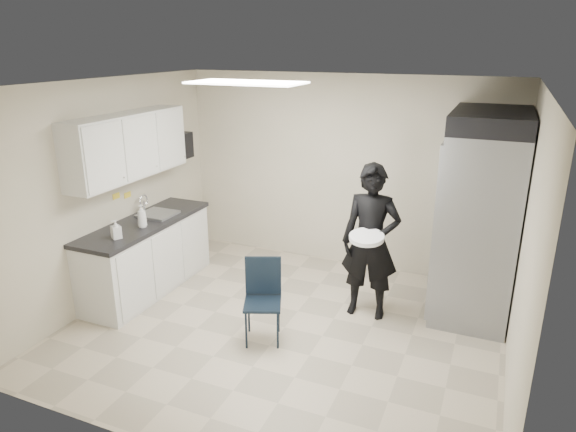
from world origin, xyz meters
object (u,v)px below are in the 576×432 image
at_px(folding_chair, 263,304).
at_px(man_tuxedo, 371,242).
at_px(lower_counter, 147,257).
at_px(commercial_fridge, 480,223).

height_order(folding_chair, man_tuxedo, man_tuxedo).
relative_size(lower_counter, man_tuxedo, 1.08).
bearing_deg(man_tuxedo, lower_counter, -173.10).
bearing_deg(commercial_fridge, lower_counter, -164.12).
xyz_separation_m(folding_chair, man_tuxedo, (0.86, 0.98, 0.46)).
bearing_deg(folding_chair, lower_counter, 142.27).
height_order(lower_counter, commercial_fridge, commercial_fridge).
xyz_separation_m(lower_counter, man_tuxedo, (2.70, 0.47, 0.45)).
relative_size(commercial_fridge, man_tuxedo, 1.19).
distance_m(commercial_fridge, man_tuxedo, 1.25).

